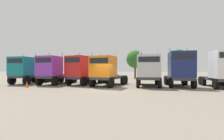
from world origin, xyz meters
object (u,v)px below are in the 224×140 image
(semi_truck_orange, at_px, (106,71))
(semi_truck_purple, at_px, (53,70))
(semi_truck_navy, at_px, (180,69))
(traffic_cone_near, at_px, (27,84))
(semi_truck_silver, at_px, (148,70))
(semi_truck_red, at_px, (82,70))
(semi_truck_white, at_px, (223,69))
(semi_truck_teal, at_px, (26,70))

(semi_truck_orange, bearing_deg, semi_truck_purple, -83.99)
(semi_truck_navy, relative_size, traffic_cone_near, 8.80)
(semi_truck_silver, height_order, semi_truck_navy, semi_truck_navy)
(semi_truck_red, relative_size, semi_truck_silver, 1.11)
(semi_truck_red, bearing_deg, semi_truck_white, 102.44)
(semi_truck_purple, relative_size, semi_truck_silver, 1.02)
(semi_truck_purple, relative_size, semi_truck_navy, 1.03)
(semi_truck_purple, height_order, traffic_cone_near, semi_truck_purple)
(semi_truck_purple, distance_m, semi_truck_red, 3.70)
(traffic_cone_near, bearing_deg, semi_truck_white, 11.01)
(semi_truck_white, bearing_deg, traffic_cone_near, -79.06)
(semi_truck_teal, xyz_separation_m, semi_truck_navy, (19.22, 0.76, 0.17))
(semi_truck_teal, height_order, semi_truck_silver, semi_truck_teal)
(semi_truck_teal, height_order, semi_truck_purple, semi_truck_purple)
(semi_truck_purple, distance_m, traffic_cone_near, 3.68)
(semi_truck_purple, distance_m, semi_truck_navy, 15.16)
(semi_truck_silver, height_order, semi_truck_white, semi_truck_white)
(semi_truck_teal, bearing_deg, semi_truck_purple, 86.54)
(semi_truck_teal, height_order, semi_truck_red, semi_truck_red)
(semi_truck_teal, relative_size, traffic_cone_near, 9.57)
(semi_truck_teal, height_order, semi_truck_white, semi_truck_white)
(semi_truck_purple, relative_size, semi_truck_orange, 0.91)
(semi_truck_orange, height_order, semi_truck_navy, semi_truck_navy)
(semi_truck_orange, height_order, semi_truck_silver, semi_truck_silver)
(semi_truck_white, bearing_deg, semi_truck_silver, -87.43)
(semi_truck_teal, bearing_deg, semi_truck_orange, 86.17)
(semi_truck_white, height_order, traffic_cone_near, semi_truck_white)
(semi_truck_silver, bearing_deg, semi_truck_orange, -83.10)
(semi_truck_red, distance_m, semi_truck_white, 15.65)
(semi_truck_orange, distance_m, semi_truck_silver, 4.74)
(semi_truck_silver, xyz_separation_m, semi_truck_navy, (3.37, 0.47, 0.16))
(semi_truck_orange, height_order, semi_truck_white, semi_truck_white)
(semi_truck_navy, xyz_separation_m, semi_truck_white, (4.15, -0.12, -0.01))
(semi_truck_teal, xyz_separation_m, semi_truck_purple, (4.09, -0.14, 0.01))
(semi_truck_orange, distance_m, traffic_cone_near, 8.76)
(semi_truck_navy, bearing_deg, semi_truck_purple, -88.37)
(semi_truck_purple, bearing_deg, traffic_cone_near, -16.84)
(semi_truck_red, height_order, semi_truck_white, semi_truck_white)
(semi_truck_red, relative_size, semi_truck_orange, 0.99)
(semi_truck_teal, xyz_separation_m, semi_truck_orange, (11.18, -0.46, -0.08))
(semi_truck_teal, height_order, traffic_cone_near, semi_truck_teal)
(semi_truck_teal, xyz_separation_m, semi_truck_white, (23.37, 0.63, 0.17))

